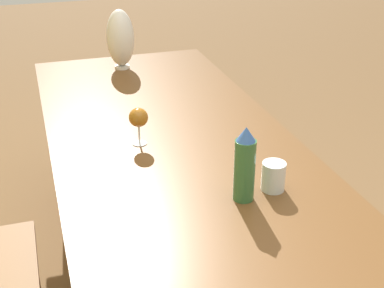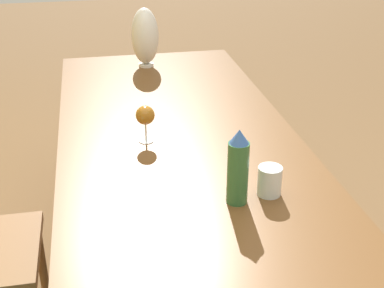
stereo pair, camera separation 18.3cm
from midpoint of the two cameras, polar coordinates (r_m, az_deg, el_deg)
dining_table at (r=1.77m, az=-1.33°, el=-7.09°), size 3.13×0.94×0.76m
water_bottle at (r=1.65m, az=2.49°, el=-2.34°), size 0.07×0.07×0.25m
water_tumbler at (r=1.74m, az=5.73°, el=-3.53°), size 0.08×0.08×0.10m
vase at (r=2.89m, az=-9.49°, el=11.03°), size 0.14×0.14×0.31m
wine_glass_1 at (r=2.03m, az=-8.32°, el=2.68°), size 0.07×0.07×0.15m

